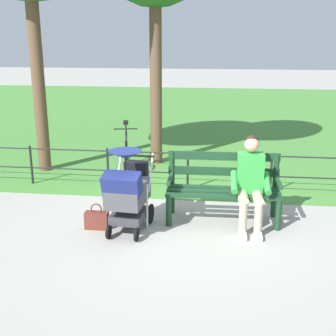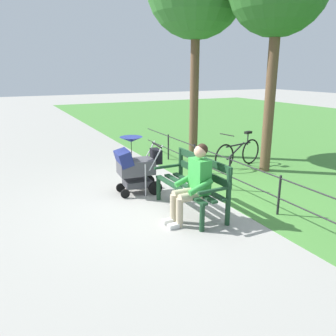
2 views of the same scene
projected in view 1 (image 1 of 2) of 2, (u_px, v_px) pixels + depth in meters
name	position (u px, v px, depth m)	size (l,w,h in m)	color
ground_plane	(180.00, 220.00, 6.44)	(60.00, 60.00, 0.00)	#9E9B93
grass_lawn	(205.00, 115.00, 14.80)	(40.00, 16.00, 0.01)	#478438
park_bench	(223.00, 185.00, 6.33)	(1.61, 0.63, 0.96)	#193D23
person_on_bench	(251.00, 180.00, 6.03)	(0.54, 0.74, 1.28)	tan
stroller	(128.00, 190.00, 5.90)	(0.57, 0.92, 1.15)	black
handbag	(97.00, 220.00, 6.11)	(0.32, 0.14, 0.37)	brown
park_fence	(205.00, 167.00, 7.53)	(8.41, 0.04, 0.70)	black
bicycle	(126.00, 149.00, 8.92)	(0.51, 1.63, 0.89)	black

